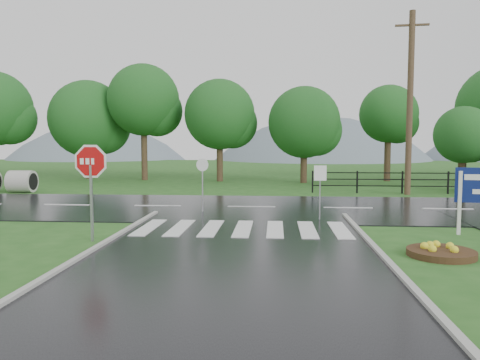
{
  "coord_description": "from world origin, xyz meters",
  "views": [
    {
      "loc": [
        1.01,
        -9.42,
        2.78
      ],
      "look_at": [
        -0.17,
        6.0,
        1.5
      ],
      "focal_mm": 35.0,
      "sensor_mm": 36.0,
      "label": 1
    }
  ],
  "objects": [
    {
      "name": "crosswalk",
      "position": [
        0.0,
        5.0,
        0.06
      ],
      "size": [
        6.5,
        2.8,
        0.02
      ],
      "color": "silver",
      "rests_on": "ground"
    },
    {
      "name": "ground",
      "position": [
        0.0,
        0.0,
        0.0
      ],
      "size": [
        120.0,
        120.0,
        0.0
      ],
      "primitive_type": "plane",
      "color": "#25571D",
      "rests_on": "ground"
    },
    {
      "name": "utility_pole_east",
      "position": [
        7.89,
        15.5,
        4.78
      ],
      "size": [
        1.68,
        0.31,
        9.41
      ],
      "color": "#473523",
      "rests_on": "ground"
    },
    {
      "name": "reg_sign_small",
      "position": [
        2.56,
        6.99,
        1.39
      ],
      "size": [
        0.43,
        0.05,
        1.94
      ],
      "color": "#939399",
      "rests_on": "ground"
    },
    {
      "name": "stop_sign",
      "position": [
        -4.08,
        3.08,
        1.99
      ],
      "size": [
        1.28,
        0.1,
        2.87
      ],
      "color": "#939399",
      "rests_on": "ground"
    },
    {
      "name": "treeline",
      "position": [
        1.0,
        24.0,
        0.0
      ],
      "size": [
        83.2,
        5.2,
        10.0
      ],
      "color": "#184F1C",
      "rests_on": "ground"
    },
    {
      "name": "reg_sign_round",
      "position": [
        -1.83,
        8.51,
        1.35
      ],
      "size": [
        0.48,
        0.13,
        2.12
      ],
      "color": "#939399",
      "rests_on": "ground"
    },
    {
      "name": "fence_west",
      "position": [
        7.75,
        16.0,
        0.72
      ],
      "size": [
        9.58,
        0.08,
        1.2
      ],
      "color": "black",
      "rests_on": "ground"
    },
    {
      "name": "main_road",
      "position": [
        0.0,
        10.0,
        0.0
      ],
      "size": [
        90.0,
        8.0,
        0.04
      ],
      "primitive_type": "cube",
      "color": "black",
      "rests_on": "ground"
    },
    {
      "name": "flower_bed",
      "position": [
        5.02,
        2.06,
        0.12
      ],
      "size": [
        1.61,
        1.61,
        0.32
      ],
      "color": "#332111",
      "rests_on": "ground"
    },
    {
      "name": "entrance_tree_left",
      "position": [
        11.38,
        17.5,
        3.12
      ],
      "size": [
        3.16,
        3.16,
        4.73
      ],
      "color": "#3D2B1C",
      "rests_on": "ground"
    },
    {
      "name": "hills",
      "position": [
        3.49,
        65.0,
        -15.54
      ],
      "size": [
        102.0,
        48.0,
        48.0
      ],
      "color": "slate",
      "rests_on": "ground"
    }
  ]
}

